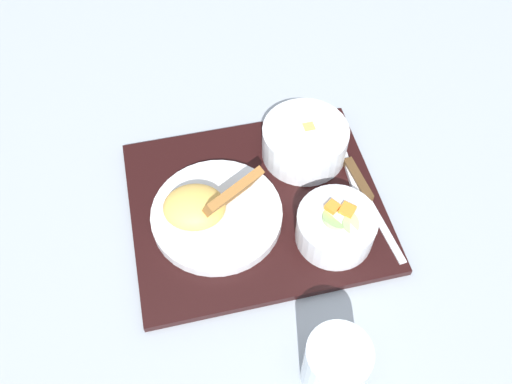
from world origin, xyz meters
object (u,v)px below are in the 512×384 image
Objects in this scene: knife at (363,189)px; glass_water at (335,366)px; spoon at (361,207)px; plate_main at (212,211)px; bowl_soup at (305,140)px; bowl_salad at (336,226)px.

knife is 0.29m from glass_water.
glass_water reaches higher than spoon.
spoon is at bearing 175.94° from plate_main.
glass_water is (0.11, 0.27, 0.02)m from knife.
bowl_salad is at bearing 94.90° from bowl_soup.
knife is 0.03m from spoon.
bowl_soup is 0.12m from knife.
knife is 1.24× the size of spoon.
bowl_soup is (0.01, -0.16, 0.00)m from bowl_salad.
bowl_salad reaches higher than spoon.
glass_water is (0.05, 0.19, -0.00)m from bowl_salad.
glass_water is at bearing -33.24° from knife.
bowl_soup reaches higher than spoon.
plate_main reaches higher than bowl_soup.
bowl_soup is at bearing -152.39° from spoon.
bowl_salad is 0.59× the size of plate_main.
knife is at bearing -111.99° from glass_water.
glass_water is at bearing 84.82° from bowl_soup.
bowl_soup is at bearing -150.31° from knife.
spoon is (0.01, 0.03, -0.00)m from knife.
plate_main is at bearing -97.10° from knife.
plate_main is at bearing -18.22° from bowl_salad.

